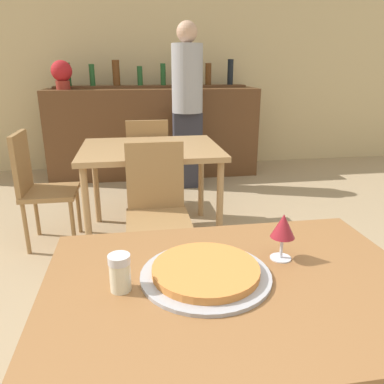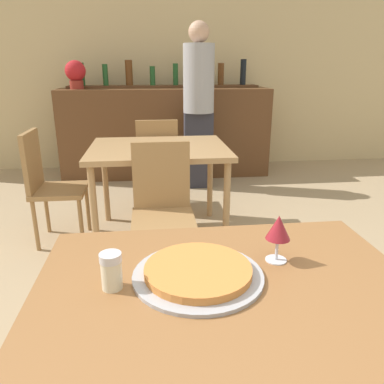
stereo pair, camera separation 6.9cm
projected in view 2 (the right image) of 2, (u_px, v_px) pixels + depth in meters
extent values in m
cube|color=#D1B784|center=(163.00, 63.00, 5.00)|extent=(8.00, 0.05, 2.80)
cube|color=brown|center=(226.00, 288.00, 1.12)|extent=(1.13, 0.81, 0.04)
cylinder|color=brown|center=(83.00, 329.00, 1.51)|extent=(0.05, 0.05, 0.71)
cylinder|color=brown|center=(323.00, 311.00, 1.61)|extent=(0.05, 0.05, 0.71)
cube|color=#A87F51|center=(159.00, 149.00, 2.94)|extent=(1.07, 0.88, 0.04)
cylinder|color=#A87F51|center=(94.00, 214.00, 2.65)|extent=(0.05, 0.05, 0.72)
cylinder|color=#A87F51|center=(226.00, 209.00, 2.76)|extent=(0.05, 0.05, 0.72)
cylinder|color=#A87F51|center=(106.00, 183.00, 3.37)|extent=(0.05, 0.05, 0.72)
cylinder|color=#A87F51|center=(210.00, 179.00, 3.47)|extent=(0.05, 0.05, 0.72)
cube|color=brown|center=(166.00, 133.00, 4.80)|extent=(2.60, 0.56, 1.10)
cube|color=brown|center=(164.00, 86.00, 4.75)|extent=(2.39, 0.24, 0.03)
cylinder|color=#1E5123|center=(81.00, 74.00, 4.59)|extent=(0.08, 0.08, 0.27)
cylinder|color=#1E5123|center=(105.00, 75.00, 4.63)|extent=(0.07, 0.07, 0.25)
cylinder|color=#5B3314|center=(129.00, 73.00, 4.65)|extent=(0.09, 0.09, 0.30)
cylinder|color=#1E5123|center=(153.00, 76.00, 4.69)|extent=(0.07, 0.07, 0.23)
cylinder|color=#1E5123|center=(176.00, 74.00, 4.72)|extent=(0.07, 0.07, 0.26)
cylinder|color=#1E5123|center=(198.00, 76.00, 4.76)|extent=(0.07, 0.07, 0.22)
cylinder|color=#5B3314|center=(221.00, 74.00, 4.78)|extent=(0.08, 0.08, 0.27)
cylinder|color=black|center=(243.00, 72.00, 4.80)|extent=(0.08, 0.08, 0.31)
cube|color=olive|center=(163.00, 220.00, 2.39)|extent=(0.40, 0.40, 0.04)
cube|color=olive|center=(161.00, 175.00, 2.48)|extent=(0.38, 0.04, 0.45)
cylinder|color=olive|center=(137.00, 265.00, 2.28)|extent=(0.03, 0.03, 0.41)
cylinder|color=olive|center=(193.00, 262.00, 2.32)|extent=(0.03, 0.03, 0.41)
cylinder|color=olive|center=(139.00, 241.00, 2.60)|extent=(0.03, 0.03, 0.41)
cylinder|color=olive|center=(187.00, 238.00, 2.64)|extent=(0.03, 0.03, 0.41)
cube|color=olive|center=(157.00, 166.00, 3.69)|extent=(0.40, 0.40, 0.04)
cube|color=olive|center=(157.00, 145.00, 3.44)|extent=(0.38, 0.04, 0.45)
cylinder|color=olive|center=(174.00, 182.00, 3.94)|extent=(0.03, 0.03, 0.41)
cylinder|color=olive|center=(141.00, 183.00, 3.90)|extent=(0.03, 0.03, 0.41)
cylinder|color=olive|center=(176.00, 192.00, 3.62)|extent=(0.03, 0.03, 0.41)
cylinder|color=olive|center=(141.00, 193.00, 3.58)|extent=(0.03, 0.03, 0.41)
cube|color=olive|center=(60.00, 190.00, 2.96)|extent=(0.40, 0.40, 0.04)
cube|color=olive|center=(32.00, 161.00, 2.86)|extent=(0.04, 0.38, 0.45)
cylinder|color=olive|center=(81.00, 224.00, 2.89)|extent=(0.03, 0.03, 0.41)
cylinder|color=olive|center=(88.00, 208.00, 3.21)|extent=(0.03, 0.03, 0.41)
cylinder|color=olive|center=(36.00, 226.00, 2.85)|extent=(0.03, 0.03, 0.41)
cylinder|color=olive|center=(47.00, 210.00, 3.17)|extent=(0.03, 0.03, 0.41)
cylinder|color=#A3A3A8|center=(198.00, 275.00, 1.13)|extent=(0.40, 0.40, 0.01)
cylinder|color=#CC7A38|center=(198.00, 270.00, 1.13)|extent=(0.33, 0.33, 0.02)
cylinder|color=beige|center=(112.00, 275.00, 1.07)|extent=(0.06, 0.06, 0.09)
cylinder|color=silver|center=(110.00, 257.00, 1.05)|extent=(0.06, 0.06, 0.02)
cube|color=#2D2D38|center=(198.00, 150.00, 4.33)|extent=(0.32, 0.18, 0.87)
cylinder|color=#9E9EA3|center=(199.00, 79.00, 4.07)|extent=(0.34, 0.34, 0.72)
sphere|color=tan|center=(199.00, 32.00, 3.92)|extent=(0.22, 0.22, 0.22)
cylinder|color=silver|center=(276.00, 260.00, 1.23)|extent=(0.07, 0.07, 0.00)
cylinder|color=silver|center=(277.00, 249.00, 1.22)|extent=(0.01, 0.01, 0.07)
cone|color=maroon|center=(278.00, 227.00, 1.20)|extent=(0.08, 0.08, 0.08)
cylinder|color=maroon|center=(77.00, 85.00, 4.45)|extent=(0.16, 0.16, 0.10)
sphere|color=red|center=(75.00, 71.00, 4.40)|extent=(0.24, 0.24, 0.24)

